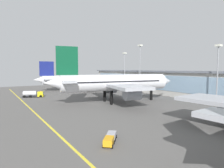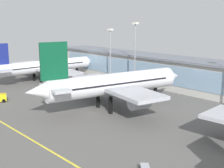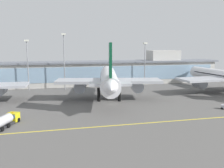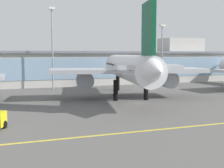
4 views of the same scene
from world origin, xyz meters
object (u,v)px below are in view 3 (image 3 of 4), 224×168
airliner_near_right (109,79)px  apron_light_mast_centre (64,54)px  fuel_tanker_truck (7,120)px  apron_light_mast_east (145,57)px  apron_light_mast_west (27,57)px

airliner_near_right → apron_light_mast_centre: size_ratio=2.06×
fuel_tanker_truck → apron_light_mast_east: size_ratio=0.44×
airliner_near_right → apron_light_mast_centre: 30.07m
airliner_near_right → fuel_tanker_truck: bearing=138.3°
airliner_near_right → apron_light_mast_centre: bearing=42.1°
airliner_near_right → fuel_tanker_truck: airliner_near_right is taller
apron_light_mast_east → apron_light_mast_west: bearing=-179.8°
apron_light_mast_west → apron_light_mast_centre: apron_light_mast_centre is taller
airliner_near_right → apron_light_mast_centre: (-14.73, 24.74, 8.66)m
airliner_near_right → apron_light_mast_east: apron_light_mast_east is taller
apron_light_mast_west → apron_light_mast_east: bearing=0.2°
airliner_near_right → fuel_tanker_truck: 39.44m
apron_light_mast_centre → fuel_tanker_truck: bearing=-108.8°
fuel_tanker_truck → apron_light_mast_west: size_ratio=0.42×
apron_light_mast_west → airliner_near_right: bearing=-41.0°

